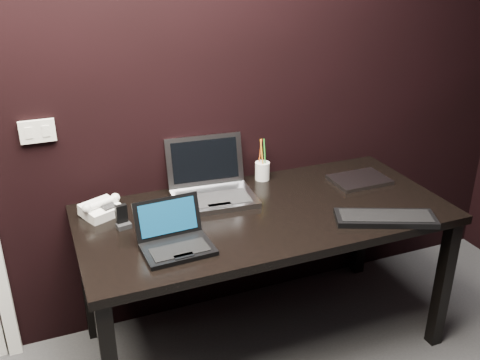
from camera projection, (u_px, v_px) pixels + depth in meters
name	position (u px, v px, depth m)	size (l,w,h in m)	color
wall_back	(173.00, 77.00, 2.47)	(4.00, 4.00, 0.00)	black
wall_switch	(37.00, 131.00, 2.32)	(0.15, 0.02, 0.10)	silver
desk	(265.00, 225.00, 2.49)	(1.70, 0.80, 0.74)	black
netbook	(175.00, 240.00, 2.15)	(0.29, 0.26, 0.18)	black
silver_laptop	(212.00, 188.00, 2.57)	(0.41, 0.38, 0.27)	gray
ext_keyboard	(385.00, 218.00, 2.37)	(0.46, 0.31, 0.03)	black
closed_laptop	(359.00, 180.00, 2.76)	(0.29, 0.21, 0.02)	gray
desk_phone	(101.00, 209.00, 2.40)	(0.20, 0.20, 0.09)	white
mobile_phone	(122.00, 219.00, 2.31)	(0.07, 0.06, 0.10)	black
pen_cup	(262.00, 170.00, 2.77)	(0.09, 0.09, 0.22)	silver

